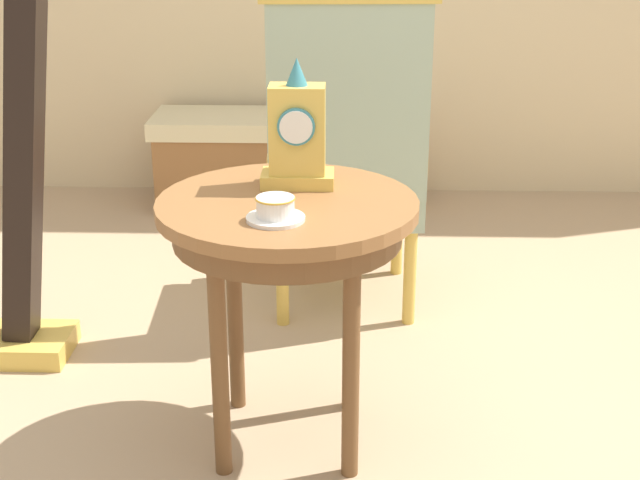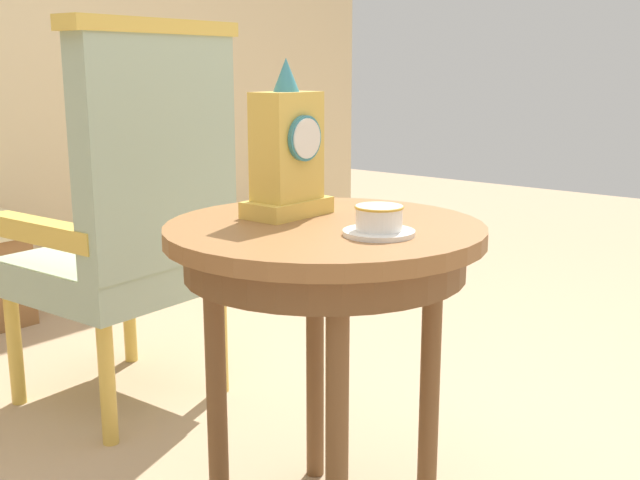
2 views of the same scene
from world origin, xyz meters
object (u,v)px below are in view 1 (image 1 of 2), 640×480
(side_table, at_px, (288,232))
(window_bench, at_px, (276,160))
(harp, at_px, (6,147))
(teacup_left, at_px, (275,210))
(armchair, at_px, (346,151))
(mantel_clock, at_px, (297,136))

(side_table, relative_size, window_bench, 0.61)
(harp, relative_size, window_bench, 1.53)
(side_table, bearing_deg, window_bench, 95.37)
(teacup_left, bearing_deg, armchair, 80.54)
(armchair, bearing_deg, harp, -159.71)
(armchair, distance_m, harp, 1.09)
(teacup_left, xyz_separation_m, mantel_clock, (0.04, 0.27, 0.11))
(teacup_left, distance_m, window_bench, 2.19)
(teacup_left, relative_size, mantel_clock, 0.42)
(side_table, distance_m, harp, 0.99)
(side_table, distance_m, mantel_clock, 0.25)
(teacup_left, distance_m, mantel_clock, 0.29)
(armchair, distance_m, window_bench, 1.25)
(mantel_clock, bearing_deg, teacup_left, -98.06)
(teacup_left, bearing_deg, window_bench, 94.51)
(side_table, xyz_separation_m, armchair, (0.15, 0.83, -0.02))
(side_table, relative_size, mantel_clock, 2.08)
(mantel_clock, bearing_deg, harp, 159.48)
(mantel_clock, height_order, window_bench, mantel_clock)
(mantel_clock, height_order, harp, harp)
(mantel_clock, xyz_separation_m, armchair, (0.13, 0.71, -0.24))
(side_table, distance_m, armchair, 0.85)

